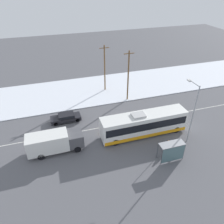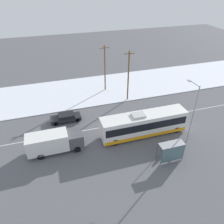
{
  "view_description": "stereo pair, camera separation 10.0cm",
  "coord_description": "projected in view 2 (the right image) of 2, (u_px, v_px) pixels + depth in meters",
  "views": [
    {
      "loc": [
        -10.19,
        -25.56,
        19.81
      ],
      "look_at": [
        -1.71,
        1.54,
        1.4
      ],
      "focal_mm": 35.0,
      "sensor_mm": 36.0,
      "label": 1
    },
    {
      "loc": [
        -10.1,
        -25.59,
        19.81
      ],
      "look_at": [
        -1.71,
        1.54,
        1.4
      ],
      "focal_mm": 35.0,
      "sensor_mm": 36.0,
      "label": 2
    }
  ],
  "objects": [
    {
      "name": "ground_plane",
      "position": [
        125.0,
        123.0,
        33.79
      ],
      "size": [
        120.0,
        120.0,
        0.0
      ],
      "primitive_type": "plane",
      "color": "#56565B"
    },
    {
      "name": "city_bus",
      "position": [
        144.0,
        124.0,
        30.6
      ],
      "size": [
        12.28,
        2.57,
        3.56
      ],
      "color": "white",
      "rests_on": "ground_plane"
    },
    {
      "name": "box_truck",
      "position": [
        54.0,
        142.0,
        27.71
      ],
      "size": [
        7.04,
        2.3,
        2.8
      ],
      "color": "silver",
      "rests_on": "ground_plane"
    },
    {
      "name": "pedestrian_at_stop",
      "position": [
        168.0,
        144.0,
        28.09
      ],
      "size": [
        0.6,
        0.27,
        1.68
      ],
      "color": "#23232D",
      "rests_on": "ground_plane"
    },
    {
      "name": "lane_marking_center",
      "position": [
        125.0,
        123.0,
        33.79
      ],
      "size": [
        60.0,
        0.12,
        0.0
      ],
      "color": "silver",
      "rests_on": "ground_plane"
    },
    {
      "name": "snow_lot",
      "position": [
        104.0,
        88.0,
        43.66
      ],
      "size": [
        80.0,
        12.37,
        0.12
      ],
      "color": "silver",
      "rests_on": "ground_plane"
    },
    {
      "name": "sedan_car",
      "position": [
        66.0,
        117.0,
        33.87
      ],
      "size": [
        4.61,
        1.8,
        1.3
      ],
      "rotation": [
        0.0,
        0.0,
        3.14
      ],
      "color": "black",
      "rests_on": "ground_plane"
    },
    {
      "name": "utility_pole_snowlot",
      "position": [
        105.0,
        68.0,
        40.62
      ],
      "size": [
        1.8,
        0.24,
        8.85
      ],
      "color": "brown",
      "rests_on": "ground_plane"
    },
    {
      "name": "streetlamp",
      "position": [
        192.0,
        107.0,
        27.77
      ],
      "size": [
        0.36,
        2.48,
        8.41
      ],
      "color": "#9EA3A8",
      "rests_on": "ground_plane"
    },
    {
      "name": "utility_pole_roadside",
      "position": [
        128.0,
        76.0,
        37.33
      ],
      "size": [
        1.8,
        0.24,
        9.09
      ],
      "color": "brown",
      "rests_on": "ground_plane"
    },
    {
      "name": "bus_shelter",
      "position": [
        172.0,
        150.0,
        26.28
      ],
      "size": [
        3.11,
        1.2,
        2.4
      ],
      "color": "gray",
      "rests_on": "ground_plane"
    }
  ]
}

